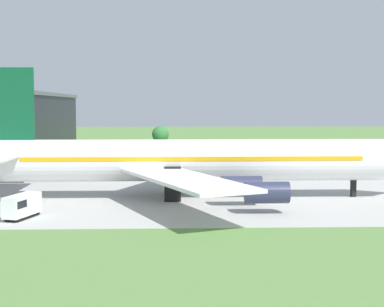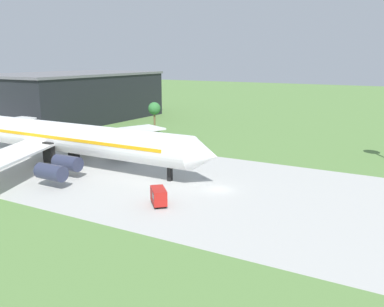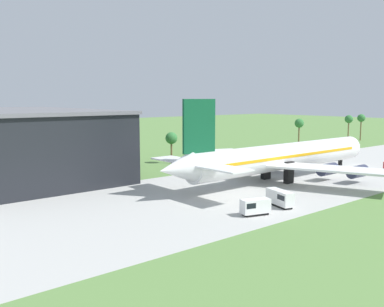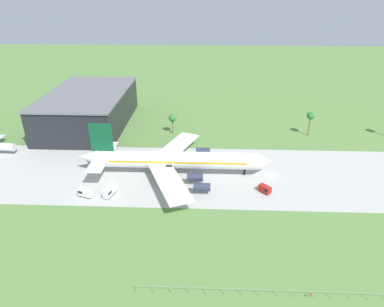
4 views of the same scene
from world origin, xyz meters
name	(u,v)px [view 4 (image 4 of 4)]	position (x,y,z in m)	size (l,w,h in m)	color
ground_plane	(272,176)	(0.00, 0.00, 0.00)	(600.00, 600.00, 0.00)	#5B8442
taxiway_strip	(272,175)	(0.00, 0.00, 0.01)	(320.00, 44.00, 0.02)	#B2B2AD
jet_airliner	(174,160)	(-36.00, 0.21, 5.62)	(71.33, 56.32, 19.43)	white
baggage_tug	(110,191)	(-56.21, -15.56, 1.58)	(3.65, 6.49, 2.96)	black
fuel_truck	(85,193)	(-64.24, -16.52, 1.48)	(5.37, 3.39, 2.76)	black
catering_van	(265,189)	(-4.35, -11.82, 1.42)	(4.37, 4.45, 2.65)	black
perimeter_fence	(314,293)	(0.00, -55.00, 1.45)	(80.10, 0.10, 2.10)	gray
no_stopping_sign	(311,296)	(-0.75, -55.31, 1.05)	(0.44, 0.08, 1.68)	gray
terminal_building	(89,108)	(-82.36, 48.23, 8.39)	(36.72, 61.20, 16.76)	black
palm_tree_row	(323,117)	(28.57, 38.39, 9.26)	(114.17, 3.60, 12.24)	brown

